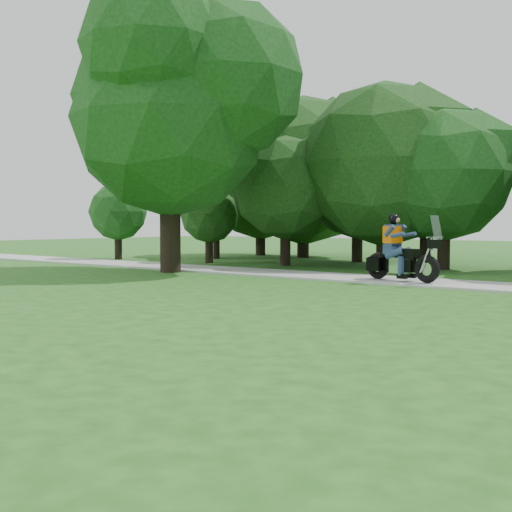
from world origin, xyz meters
The scene contains 4 objects.
ground centered at (0.00, 0.00, 0.00)m, with size 100.00×100.00×0.00m, color #1F4E16.
walkway centered at (0.00, 8.00, 0.03)m, with size 60.00×2.20×0.06m, color #A4A49F.
big_tree_west centered at (-10.54, 6.85, 5.76)m, with size 8.64×6.56×9.96m.
touring_motorcycle centered at (-2.93, 7.72, 0.72)m, with size 2.39×1.06×1.83m.
Camera 1 is at (4.89, -8.33, 1.65)m, focal length 45.00 mm.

